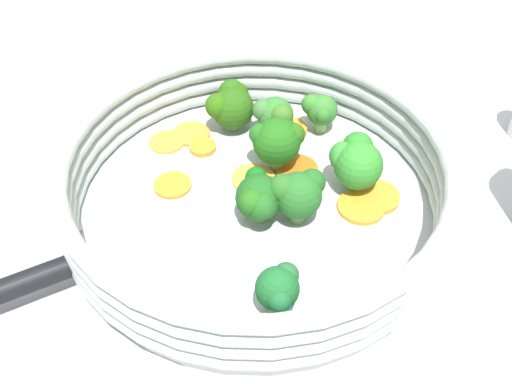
{
  "coord_description": "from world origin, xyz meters",
  "views": [
    {
      "loc": [
        0.3,
        0.27,
        0.42
      ],
      "look_at": [
        0.0,
        0.0,
        0.03
      ],
      "focal_mm": 42.0,
      "sensor_mm": 36.0,
      "label": 1
    }
  ],
  "objects_px": {
    "carrot_slice_5": "(253,179)",
    "carrot_slice_8": "(299,170)",
    "skillet": "(256,209)",
    "broccoli_floret_4": "(259,198)",
    "broccoli_floret_3": "(278,140)",
    "carrot_slice_0": "(172,185)",
    "carrot_slice_3": "(191,134)",
    "carrot_slice_1": "(290,129)",
    "carrot_slice_7": "(167,142)",
    "broccoli_floret_5": "(355,161)",
    "broccoli_floret_1": "(298,193)",
    "broccoli_floret_6": "(319,110)",
    "broccoli_floret_0": "(275,115)",
    "carrot_slice_2": "(361,207)",
    "broccoli_floret_7": "(231,104)",
    "broccoli_floret_2": "(279,289)",
    "carrot_slice_4": "(376,197)",
    "carrot_slice_6": "(203,147)"
  },
  "relations": [
    {
      "from": "broccoli_floret_1",
      "to": "broccoli_floret_6",
      "type": "bearing_deg",
      "value": -151.29
    },
    {
      "from": "carrot_slice_7",
      "to": "broccoli_floret_5",
      "type": "xyz_separation_m",
      "value": [
        -0.07,
        0.19,
        0.03
      ]
    },
    {
      "from": "carrot_slice_2",
      "to": "broccoli_floret_6",
      "type": "height_order",
      "value": "broccoli_floret_6"
    },
    {
      "from": "carrot_slice_1",
      "to": "broccoli_floret_4",
      "type": "bearing_deg",
      "value": 26.71
    },
    {
      "from": "carrot_slice_1",
      "to": "carrot_slice_8",
      "type": "relative_size",
      "value": 0.86
    },
    {
      "from": "skillet",
      "to": "carrot_slice_1",
      "type": "distance_m",
      "value": 0.12
    },
    {
      "from": "carrot_slice_0",
      "to": "carrot_slice_3",
      "type": "distance_m",
      "value": 0.08
    },
    {
      "from": "carrot_slice_4",
      "to": "broccoli_floret_1",
      "type": "relative_size",
      "value": 0.86
    },
    {
      "from": "broccoli_floret_6",
      "to": "broccoli_floret_3",
      "type": "bearing_deg",
      "value": 4.11
    },
    {
      "from": "carrot_slice_7",
      "to": "carrot_slice_5",
      "type": "bearing_deg",
      "value": 99.1
    },
    {
      "from": "carrot_slice_6",
      "to": "broccoli_floret_5",
      "type": "distance_m",
      "value": 0.16
    },
    {
      "from": "carrot_slice_5",
      "to": "carrot_slice_7",
      "type": "distance_m",
      "value": 0.11
    },
    {
      "from": "carrot_slice_6",
      "to": "broccoli_floret_2",
      "type": "distance_m",
      "value": 0.22
    },
    {
      "from": "carrot_slice_2",
      "to": "carrot_slice_7",
      "type": "bearing_deg",
      "value": -75.57
    },
    {
      "from": "carrot_slice_1",
      "to": "carrot_slice_3",
      "type": "bearing_deg",
      "value": -45.24
    },
    {
      "from": "broccoli_floret_0",
      "to": "carrot_slice_3",
      "type": "bearing_deg",
      "value": -47.63
    },
    {
      "from": "carrot_slice_7",
      "to": "broccoli_floret_5",
      "type": "bearing_deg",
      "value": 111.61
    },
    {
      "from": "broccoli_floret_3",
      "to": "broccoli_floret_6",
      "type": "distance_m",
      "value": 0.08
    },
    {
      "from": "carrot_slice_0",
      "to": "broccoli_floret_2",
      "type": "height_order",
      "value": "broccoli_floret_2"
    },
    {
      "from": "carrot_slice_6",
      "to": "broccoli_floret_5",
      "type": "relative_size",
      "value": 0.51
    },
    {
      "from": "skillet",
      "to": "broccoli_floret_2",
      "type": "distance_m",
      "value": 0.13
    },
    {
      "from": "carrot_slice_5",
      "to": "carrot_slice_8",
      "type": "xyz_separation_m",
      "value": [
        -0.04,
        0.03,
        0.0
      ]
    },
    {
      "from": "carrot_slice_4",
      "to": "carrot_slice_2",
      "type": "bearing_deg",
      "value": -9.18
    },
    {
      "from": "carrot_slice_7",
      "to": "carrot_slice_2",
      "type": "bearing_deg",
      "value": 104.43
    },
    {
      "from": "broccoli_floret_7",
      "to": "carrot_slice_0",
      "type": "bearing_deg",
      "value": 11.07
    },
    {
      "from": "skillet",
      "to": "carrot_slice_2",
      "type": "distance_m",
      "value": 0.1
    },
    {
      "from": "skillet",
      "to": "carrot_slice_1",
      "type": "height_order",
      "value": "carrot_slice_1"
    },
    {
      "from": "skillet",
      "to": "broccoli_floret_4",
      "type": "relative_size",
      "value": 7.07
    },
    {
      "from": "carrot_slice_8",
      "to": "broccoli_floret_3",
      "type": "height_order",
      "value": "broccoli_floret_3"
    },
    {
      "from": "carrot_slice_5",
      "to": "broccoli_floret_6",
      "type": "xyz_separation_m",
      "value": [
        -0.11,
        -0.0,
        0.03
      ]
    },
    {
      "from": "broccoli_floret_3",
      "to": "carrot_slice_4",
      "type": "bearing_deg",
      "value": 104.92
    },
    {
      "from": "carrot_slice_3",
      "to": "broccoli_floret_2",
      "type": "bearing_deg",
      "value": 62.49
    },
    {
      "from": "carrot_slice_2",
      "to": "carrot_slice_4",
      "type": "bearing_deg",
      "value": 170.82
    },
    {
      "from": "carrot_slice_5",
      "to": "broccoli_floret_3",
      "type": "xyz_separation_m",
      "value": [
        -0.03,
        0.0,
        0.03
      ]
    },
    {
      "from": "carrot_slice_0",
      "to": "carrot_slice_1",
      "type": "distance_m",
      "value": 0.15
    },
    {
      "from": "broccoli_floret_1",
      "to": "broccoli_floret_5",
      "type": "relative_size",
      "value": 0.95
    },
    {
      "from": "carrot_slice_3",
      "to": "carrot_slice_7",
      "type": "relative_size",
      "value": 1.08
    },
    {
      "from": "carrot_slice_0",
      "to": "carrot_slice_3",
      "type": "height_order",
      "value": "same"
    },
    {
      "from": "broccoli_floret_5",
      "to": "broccoli_floret_6",
      "type": "xyz_separation_m",
      "value": [
        -0.05,
        -0.08,
        -0.01
      ]
    },
    {
      "from": "carrot_slice_6",
      "to": "carrot_slice_8",
      "type": "distance_m",
      "value": 0.11
    },
    {
      "from": "carrot_slice_8",
      "to": "broccoli_floret_4",
      "type": "xyz_separation_m",
      "value": [
        0.08,
        0.01,
        0.03
      ]
    },
    {
      "from": "broccoli_floret_2",
      "to": "broccoli_floret_5",
      "type": "height_order",
      "value": "broccoli_floret_5"
    },
    {
      "from": "broccoli_floret_3",
      "to": "broccoli_floret_4",
      "type": "distance_m",
      "value": 0.08
    },
    {
      "from": "broccoli_floret_2",
      "to": "broccoli_floret_4",
      "type": "xyz_separation_m",
      "value": [
        -0.06,
        -0.08,
        0.0
      ]
    },
    {
      "from": "carrot_slice_8",
      "to": "broccoli_floret_1",
      "type": "relative_size",
      "value": 0.83
    },
    {
      "from": "broccoli_floret_5",
      "to": "carrot_slice_7",
      "type": "bearing_deg",
      "value": -68.39
    },
    {
      "from": "carrot_slice_6",
      "to": "broccoli_floret_1",
      "type": "distance_m",
      "value": 0.14
    },
    {
      "from": "carrot_slice_5",
      "to": "broccoli_floret_6",
      "type": "relative_size",
      "value": 1.01
    },
    {
      "from": "carrot_slice_7",
      "to": "broccoli_floret_5",
      "type": "height_order",
      "value": "broccoli_floret_5"
    },
    {
      "from": "broccoli_floret_7",
      "to": "carrot_slice_1",
      "type": "bearing_deg",
      "value": 123.71
    }
  ]
}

